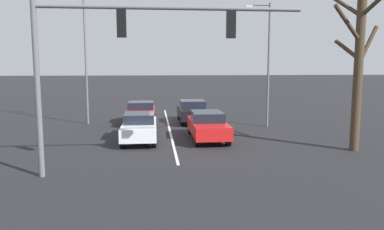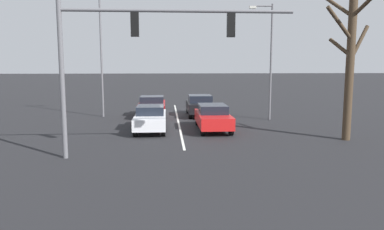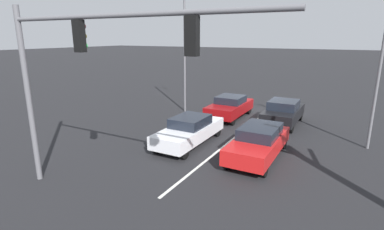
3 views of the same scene
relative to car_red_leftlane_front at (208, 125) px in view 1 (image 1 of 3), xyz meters
The scene contains 10 objects.
ground_plane 7.39m from the car_red_leftlane_front, 74.91° to the right, with size 240.00×240.00×0.00m, color black.
lane_stripe_left_divider 4.48m from the car_red_leftlane_front, 64.28° to the right, with size 0.12×18.25×0.01m, color silver.
car_red_leftlane_front is the anchor object (origin of this frame).
car_white_midlane_front 3.62m from the car_red_leftlane_front, ahead, with size 1.74×4.78×1.44m.
car_maroon_midlane_second 6.98m from the car_red_leftlane_front, 57.58° to the right, with size 1.91×4.37×1.48m.
car_black_leftlane_second 5.96m from the car_red_leftlane_front, 87.96° to the right, with size 1.88×4.27×1.55m.
traffic_signal_gantry 8.32m from the car_red_leftlane_front, 56.50° to the left, with size 9.41×0.37×6.41m.
street_lamp_right_shoulder 10.22m from the car_red_leftlane_front, 39.75° to the right, with size 1.60×0.24×8.84m.
street_lamp_left_shoulder 6.76m from the car_red_leftlane_front, 138.77° to the right, with size 1.63×0.24×7.79m.
bare_tree_near 7.90m from the car_red_leftlane_front, 152.29° to the left, with size 2.75×3.65×7.42m.
Camera 1 is at (0.92, 26.68, 3.95)m, focal length 35.00 mm.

